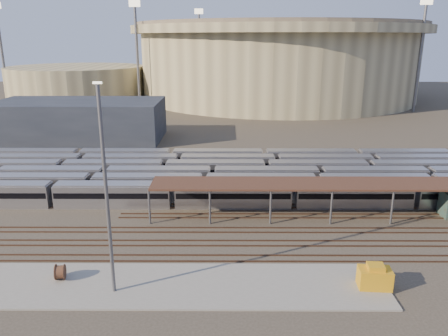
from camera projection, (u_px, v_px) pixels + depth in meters
ground at (206, 227)px, 61.08m from camera, size 420.00×420.00×0.00m
apron at (153, 285)px, 46.71m from camera, size 50.00×9.00×0.20m
subway_trains at (184, 175)px, 78.30m from camera, size 121.01×23.90×3.60m
inspection_shed at (358, 185)px, 63.38m from camera, size 60.30×6.00×5.30m
empty_tracks at (204, 243)px, 56.26m from camera, size 170.00×9.62×0.18m
stadium at (277, 59)px, 190.32m from camera, size 124.00×124.00×32.50m
secondary_arena at (77, 83)px, 183.86m from camera, size 56.00×56.00×14.00m
service_building at (80, 120)px, 112.48m from camera, size 42.00×20.00×10.00m
floodlight_0 at (137, 51)px, 160.64m from camera, size 4.00×1.00×38.40m
floodlight_1 at (2, 50)px, 170.47m from camera, size 4.00×1.00×38.40m
floodlight_2 at (420, 52)px, 150.60m from camera, size 4.00×1.00×38.40m
floodlight_3 at (199, 48)px, 208.44m from camera, size 4.00×1.00×38.40m
cable_reel_east at (60, 272)px, 47.45m from camera, size 1.20×1.83×1.71m
yard_light_pole at (106, 193)px, 42.38m from camera, size 0.81×0.36×21.51m
yellow_equipment at (375, 278)px, 45.88m from camera, size 3.51×2.35×2.10m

